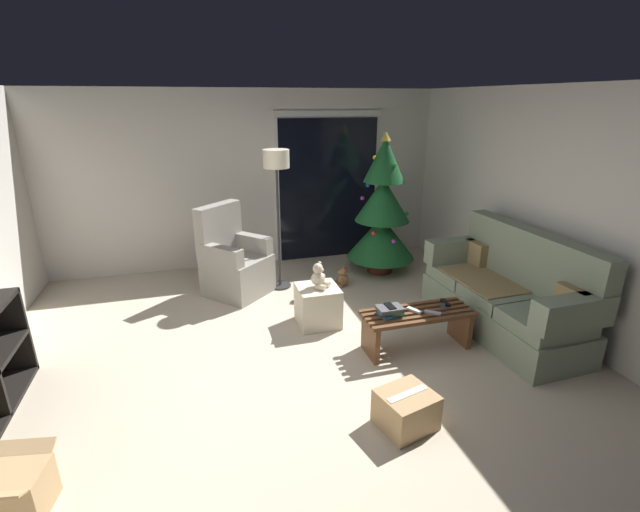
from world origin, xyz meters
TOP-DOWN VIEW (x-y plane):
  - ground_plane at (0.00, 0.00)m, footprint 7.00×7.00m
  - wall_back at (0.00, 3.06)m, footprint 5.72×0.12m
  - wall_right at (2.86, 0.00)m, footprint 0.12×6.00m
  - patio_door_frame at (1.18, 2.99)m, footprint 1.60×0.02m
  - patio_door_glass at (1.18, 2.97)m, footprint 1.50×0.02m
  - couch at (2.32, 0.20)m, footprint 0.83×1.96m
  - coffee_table at (1.22, 0.09)m, footprint 1.10×0.40m
  - remote_graphite at (1.49, 0.09)m, footprint 0.12×0.16m
  - remote_silver at (1.33, 0.02)m, footprint 0.15×0.13m
  - remote_white at (1.19, 0.11)m, footprint 0.11×0.16m
  - remote_black at (1.57, 0.18)m, footprint 0.06×0.16m
  - book_stack at (0.92, 0.10)m, footprint 0.26×0.21m
  - cell_phone at (0.92, 0.11)m, footprint 0.07×0.15m
  - christmas_tree at (1.71, 2.13)m, footprint 0.95×0.95m
  - armchair at (-0.37, 1.96)m, footprint 0.97×0.97m
  - floor_lamp at (0.22, 1.98)m, footprint 0.32×0.32m
  - ottoman at (0.42, 0.86)m, footprint 0.44×0.44m
  - teddy_bear_cream at (0.43, 0.85)m, footprint 0.21×0.21m
  - teddy_bear_chestnut_by_tree at (1.01, 1.75)m, footprint 0.21×0.21m
  - cardboard_box_taped_mid_floor at (0.62, -0.89)m, footprint 0.47×0.44m
  - cardboard_box_open_near_shelf at (-1.98, -0.92)m, footprint 0.48×0.52m

SIDE VIEW (x-z plane):
  - ground_plane at x=0.00m, z-range 0.00..0.00m
  - teddy_bear_chestnut_by_tree at x=1.01m, z-range -0.02..0.26m
  - cardboard_box_taped_mid_floor at x=0.62m, z-range 0.00..0.29m
  - cardboard_box_open_near_shelf at x=-1.98m, z-range -0.02..0.32m
  - ottoman at x=0.42m, z-range 0.00..0.44m
  - coffee_table at x=1.22m, z-range 0.07..0.47m
  - couch at x=2.32m, z-range -0.14..0.94m
  - armchair at x=-0.37m, z-range -0.16..0.97m
  - remote_graphite at x=1.49m, z-range 0.40..0.42m
  - remote_silver at x=1.33m, z-range 0.40..0.42m
  - remote_white at x=1.19m, z-range 0.40..0.42m
  - remote_black at x=1.57m, z-range 0.40..0.42m
  - book_stack at x=0.92m, z-range 0.40..0.50m
  - cell_phone at x=0.92m, z-range 0.49..0.50m
  - teddy_bear_cream at x=0.43m, z-range 0.41..0.70m
  - christmas_tree at x=1.71m, z-range -0.11..1.85m
  - patio_door_glass at x=1.18m, z-range 0.00..2.10m
  - patio_door_frame at x=1.18m, z-range 0.00..2.20m
  - wall_back at x=0.00m, z-range 0.00..2.50m
  - wall_right at x=2.86m, z-range 0.00..2.50m
  - floor_lamp at x=0.22m, z-range 0.61..2.40m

